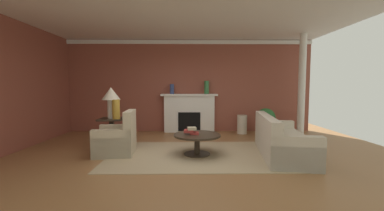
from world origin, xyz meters
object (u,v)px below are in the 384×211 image
at_px(coffee_table, 197,139).
at_px(vase_mantel_left, 172,89).
at_px(vase_mantel_right, 207,87).
at_px(vase_tall_corner, 242,124).
at_px(table_lamp, 111,97).
at_px(vase_on_side_table, 116,109).
at_px(fireplace, 189,114).
at_px(sofa, 281,142).
at_px(potted_plant, 266,120).
at_px(armchair_near_window, 117,140).
at_px(side_table, 112,130).

bearing_deg(coffee_table, vase_mantel_left, 105.55).
relative_size(vase_mantel_right, vase_tall_corner, 0.72).
bearing_deg(table_lamp, vase_on_side_table, -38.66).
bearing_deg(coffee_table, vase_tall_corner, 57.58).
bearing_deg(fireplace, vase_mantel_right, -5.15).
height_order(sofa, vase_mantel_right, vase_mantel_right).
relative_size(coffee_table, table_lamp, 1.33).
bearing_deg(table_lamp, potted_plant, 15.70).
distance_m(fireplace, vase_on_side_table, 2.68).
distance_m(armchair_near_window, table_lamp, 1.18).
bearing_deg(vase_on_side_table, coffee_table, -18.05).
distance_m(coffee_table, vase_tall_corner, 2.76).
distance_m(sofa, potted_plant, 2.01).
bearing_deg(vase_mantel_right, potted_plant, -21.67).
distance_m(side_table, table_lamp, 0.82).
relative_size(side_table, vase_mantel_left, 2.24).
height_order(fireplace, side_table, fireplace).
height_order(vase_mantel_left, vase_tall_corner, vase_mantel_left).
xyz_separation_m(side_table, vase_mantel_right, (2.44, 1.83, 1.04)).
bearing_deg(table_lamp, armchair_near_window, -63.92).
bearing_deg(potted_plant, vase_mantel_left, 166.46).
relative_size(coffee_table, vase_on_side_table, 2.16).
height_order(fireplace, table_lamp, table_lamp).
height_order(side_table, vase_tall_corner, side_table).
xyz_separation_m(side_table, potted_plant, (4.13, 1.16, 0.09)).
distance_m(fireplace, vase_mantel_right, 1.02).
relative_size(table_lamp, vase_mantel_left, 2.40).
bearing_deg(coffee_table, vase_mantel_right, 81.54).
bearing_deg(fireplace, coffee_table, -86.36).
bearing_deg(potted_plant, vase_on_side_table, -162.16).
xyz_separation_m(vase_mantel_right, vase_tall_corner, (1.09, -0.25, -1.15)).
relative_size(vase_tall_corner, potted_plant, 0.70).
xyz_separation_m(fireplace, vase_tall_corner, (1.64, -0.30, -0.29)).
distance_m(armchair_near_window, vase_mantel_right, 3.46).
bearing_deg(vase_mantel_right, armchair_near_window, -130.22).
relative_size(armchair_near_window, potted_plant, 1.14).
xyz_separation_m(sofa, potted_plant, (0.30, 1.97, 0.19)).
relative_size(armchair_near_window, vase_on_side_table, 2.05).
xyz_separation_m(sofa, table_lamp, (-3.83, 0.81, 0.93)).
relative_size(sofa, side_table, 3.16).
bearing_deg(side_table, fireplace, 44.93).
xyz_separation_m(vase_mantel_left, potted_plant, (2.79, -0.67, -0.89)).
distance_m(armchair_near_window, side_table, 0.75).
relative_size(sofa, coffee_table, 2.21).
height_order(armchair_near_window, vase_on_side_table, vase_on_side_table).
height_order(vase_mantel_left, vase_mantel_right, vase_mantel_right).
height_order(table_lamp, vase_mantel_left, vase_mantel_left).
xyz_separation_m(sofa, vase_on_side_table, (-3.68, 0.69, 0.63)).
bearing_deg(vase_tall_corner, armchair_near_window, -144.96).
distance_m(table_lamp, vase_tall_corner, 3.98).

